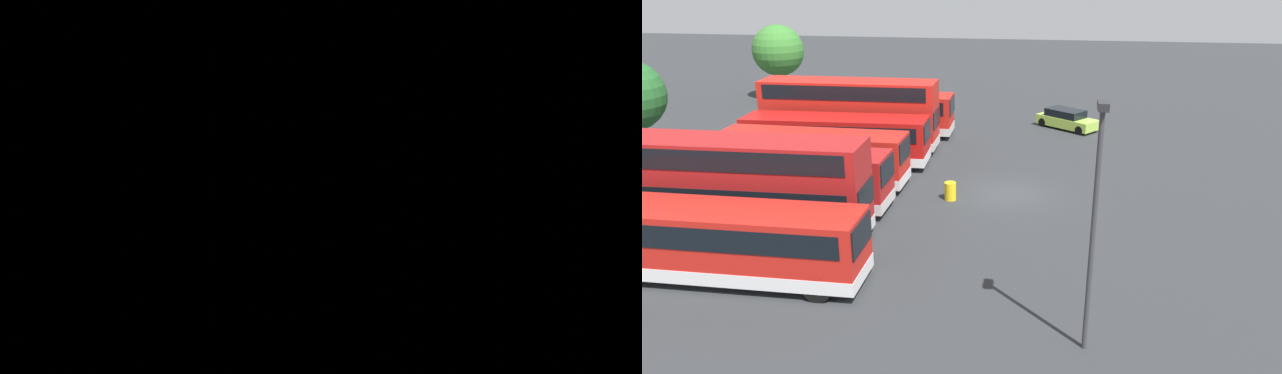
% 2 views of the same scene
% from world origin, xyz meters
% --- Properties ---
extents(ground_plane, '(140.00, 140.00, 0.00)m').
position_xyz_m(ground_plane, '(0.00, 0.00, 0.00)').
color(ground_plane, '#2D3033').
extents(bus_single_deck_near_end, '(2.63, 12.02, 2.95)m').
position_xyz_m(bus_single_deck_near_end, '(-10.87, 10.64, 1.62)').
color(bus_single_deck_near_end, red).
rests_on(bus_single_deck_near_end, ground).
extents(bus_double_decker_second, '(2.79, 11.54, 4.55)m').
position_xyz_m(bus_double_decker_second, '(-7.08, 11.39, 2.45)').
color(bus_double_decker_second, '#A51919').
rests_on(bus_double_decker_second, ground).
extents(bus_single_deck_third, '(2.78, 11.10, 2.95)m').
position_xyz_m(bus_single_deck_third, '(-3.37, 11.15, 1.62)').
color(bus_single_deck_third, '#A51919').
rests_on(bus_single_deck_third, ground).
extents(bus_single_deck_fourth, '(2.73, 10.41, 2.95)m').
position_xyz_m(bus_single_deck_fourth, '(0.02, 10.75, 1.62)').
color(bus_single_deck_fourth, red).
rests_on(bus_single_deck_fourth, ground).
extents(bus_single_deck_fifth, '(2.96, 11.26, 2.95)m').
position_xyz_m(bus_single_deck_fifth, '(3.68, 10.70, 1.62)').
color(bus_single_deck_fifth, '#B71411').
rests_on(bus_single_deck_fifth, ground).
extents(bus_double_decker_sixth, '(2.76, 11.47, 4.55)m').
position_xyz_m(bus_double_decker_sixth, '(6.98, 10.87, 2.45)').
color(bus_double_decker_sixth, red).
rests_on(bus_double_decker_sixth, ground).
extents(bus_single_deck_seventh, '(2.87, 12.12, 2.95)m').
position_xyz_m(bus_single_deck_seventh, '(10.68, 10.77, 1.62)').
color(bus_single_deck_seventh, red).
rests_on(bus_single_deck_seventh, ground).
extents(car_hatchback_silver, '(4.21, 4.70, 1.43)m').
position_xyz_m(car_hatchback_silver, '(14.35, -3.28, 0.70)').
color(car_hatchback_silver, '#A5D14C').
rests_on(car_hatchback_silver, ground).
extents(lamp_post_tall, '(0.70, 0.30, 8.03)m').
position_xyz_m(lamp_post_tall, '(-13.53, -3.42, 4.70)').
color(lamp_post_tall, '#38383D').
rests_on(lamp_post_tall, ground).
extents(waste_bin_yellow, '(0.60, 0.60, 0.95)m').
position_xyz_m(waste_bin_yellow, '(-1.26, 2.93, 0.47)').
color(waste_bin_yellow, yellow).
rests_on(waste_bin_yellow, ground).
extents(tree_midleft, '(4.48, 4.48, 6.56)m').
position_xyz_m(tree_midleft, '(21.42, 22.04, 4.31)').
color(tree_midleft, '#4C3823').
rests_on(tree_midleft, ground).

